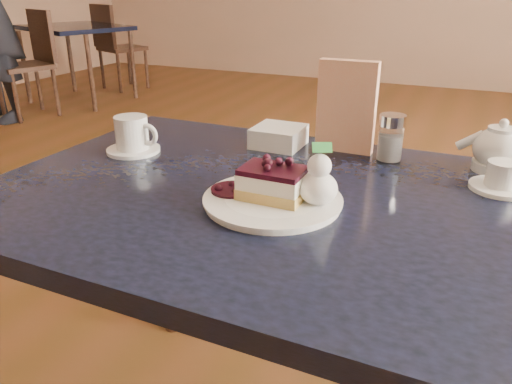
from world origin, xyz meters
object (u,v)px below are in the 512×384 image
at_px(cheesecake_slice, 273,183).
at_px(coffee_set, 133,136).
at_px(main_table, 282,230).
at_px(tea_set, 499,156).
at_px(dessert_plate, 273,201).
at_px(bg_table_far_left, 84,94).

bearing_deg(cheesecake_slice, coffee_set, 161.47).
relative_size(main_table, tea_set, 5.30).
bearing_deg(coffee_set, dessert_plate, -19.06).
bearing_deg(bg_table_far_left, dessert_plate, -22.73).
height_order(dessert_plate, cheesecake_slice, cheesecake_slice).
bearing_deg(main_table, tea_set, 37.80).
xyz_separation_m(main_table, bg_table_far_left, (-3.03, 2.76, -0.55)).
xyz_separation_m(dessert_plate, bg_table_far_left, (-3.03, 2.81, -0.63)).
distance_m(dessert_plate, tea_set, 0.47).
height_order(cheesecake_slice, tea_set, tea_set).
xyz_separation_m(main_table, coffee_set, (-0.39, 0.09, 0.11)).
height_order(main_table, tea_set, tea_set).
distance_m(dessert_plate, bg_table_far_left, 4.18).
distance_m(dessert_plate, cheesecake_slice, 0.03).
bearing_deg(main_table, coffee_set, 167.64).
xyz_separation_m(coffee_set, tea_set, (0.74, 0.18, 0.00)).
relative_size(main_table, dessert_plate, 4.71).
distance_m(main_table, dessert_plate, 0.09).
distance_m(tea_set, bg_table_far_left, 4.25).
relative_size(main_table, coffee_set, 8.65).
distance_m(main_table, bg_table_far_left, 4.14).
bearing_deg(tea_set, cheesecake_slice, -138.32).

